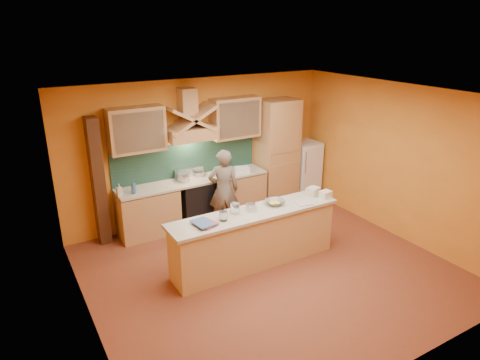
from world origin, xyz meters
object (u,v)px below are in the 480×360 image
kitchen_scale (251,208)px  stove (195,202)px  fridge (304,170)px  person (224,190)px  mixing_bowl (275,202)px

kitchen_scale → stove: bearing=98.4°
fridge → kitchen_scale: (-2.53, -1.84, 0.35)m
stove → fridge: size_ratio=0.69×
stove → person: (0.39, -0.49, 0.34)m
stove → kitchen_scale: bearing=-84.8°
fridge → stove: bearing=180.0°
kitchen_scale → mixing_bowl: 0.46m
fridge → person: size_ratio=0.82×
person → mixing_bowl: (0.24, -1.34, 0.19)m
fridge → mixing_bowl: size_ratio=4.21×
fridge → kitchen_scale: fridge is taller
fridge → person: bearing=-168.1°
person → fridge: bearing=-147.0°
fridge → mixing_bowl: fridge is taller
kitchen_scale → person: bearing=83.8°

